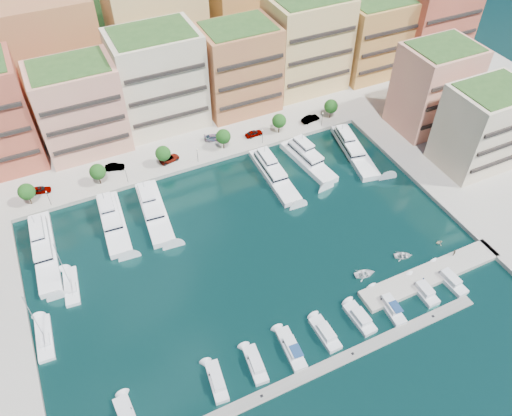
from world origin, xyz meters
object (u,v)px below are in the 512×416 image
object	(u,v)px
cruiser_5	(325,334)
person_1	(454,253)
yacht_5	(307,158)
sailboat_1	(45,339)
yacht_4	(273,173)
tender_3	(439,242)
tree_2	(163,153)
car_3	(214,137)
cruiser_9	(449,279)
sailboat_2	(72,287)
tender_2	(403,256)
tender_0	(365,274)
yacht_0	(44,247)
cruiser_3	(256,365)
lamppost_4	(322,117)
car_2	(169,159)
tree_0	(26,192)
lamppost_2	(197,153)
cruiser_7	(389,306)
yacht_2	(153,209)
lamppost_0	(48,196)
yacht_1	(113,220)
tree_3	(223,137)
tree_4	(279,121)
car_5	(310,119)
tree_1	(98,172)
tree_5	(331,106)
cruiser_2	(217,382)
car_0	(40,190)
cruiser_8	(423,291)
car_4	(254,133)
lamppost_3	(262,134)
cruiser_4	(291,349)
cruiser_6	(360,319)
lamppost_1	(126,173)
yacht_6	(353,148)
person_0	(423,280)

from	to	relation	value
cruiser_5	person_1	size ratio (longest dim) A/B	4.94
yacht_5	sailboat_1	xyz separation A→B (m)	(-68.16, -23.78, -0.90)
yacht_4	tender_3	distance (m)	41.61
tree_2	car_3	xyz separation A→B (m)	(15.19, 4.43, -2.96)
cruiser_9	sailboat_2	world-z (taller)	sailboat_2
tender_2	tender_0	world-z (taller)	tender_0
cruiser_5	person_1	bearing A→B (deg)	7.39
yacht_0	cruiser_3	size ratio (longest dim) A/B	3.07
lamppost_4	car_2	distance (m)	42.55
tree_0	car_3	bearing A→B (deg)	5.36
tender_2	car_3	xyz separation A→B (m)	(-20.87, 53.52, 1.38)
lamppost_2	cruiser_7	bearing A→B (deg)	-72.33
yacht_0	yacht_2	size ratio (longest dim) A/B	1.13
lamppost_0	cruiser_9	xyz separation A→B (m)	(68.35, -55.79, -3.28)
yacht_1	sailboat_2	bearing A→B (deg)	-130.71
tree_3	tender_2	bearing A→B (deg)	-67.77
yacht_5	tender_0	bearing A→B (deg)	-101.10
sailboat_2	tender_3	world-z (taller)	sailboat_2
tree_4	tender_0	distance (m)	50.17
sailboat_1	person_1	world-z (taller)	sailboat_1
cruiser_9	car_5	world-z (taller)	car_5
tree_3	tender_0	distance (m)	50.82
tree_1	person_1	bearing A→B (deg)	-41.33
tree_5	cruiser_2	xyz separation A→B (m)	(-57.80, -58.08, -4.20)
tree_0	car_2	xyz separation A→B (m)	(33.64, 1.11, -3.03)
yacht_5	car_0	bearing A→B (deg)	165.57
lamppost_2	yacht_2	xyz separation A→B (m)	(-15.27, -11.54, -2.62)
lamppost_4	cruiser_5	xyz separation A→B (m)	(-32.39, -55.78, -3.28)
lamppost_4	cruiser_8	world-z (taller)	lamppost_4
car_2	car_4	bearing A→B (deg)	-99.34
yacht_1	car_0	world-z (taller)	yacht_1
lamppost_3	cruiser_4	bearing A→B (deg)	-111.04
cruiser_9	car_5	bearing A→B (deg)	88.16
tender_2	sailboat_2	bearing A→B (deg)	94.80
lamppost_3	lamppost_4	xyz separation A→B (m)	(18.00, 0.00, 0.00)
cruiser_3	yacht_2	bearing A→B (deg)	96.12
lamppost_4	car_5	bearing A→B (deg)	119.11
car_5	cruiser_5	bearing A→B (deg)	144.85
cruiser_3	lamppost_3	bearing A→B (deg)	62.91
tender_0	yacht_4	bearing A→B (deg)	16.35
tree_4	tree_0	bearing A→B (deg)	180.00
cruiser_5	lamppost_3	bearing A→B (deg)	75.53
tree_3	person_1	xyz separation A→B (m)	(29.11, -53.74, -2.97)
cruiser_3	cruiser_6	size ratio (longest dim) A/B	1.02
lamppost_1	car_4	distance (m)	35.57
lamppost_3	tree_5	bearing A→B (deg)	5.97
sailboat_2	yacht_2	bearing A→B (deg)	32.48
tree_2	person_1	xyz separation A→B (m)	(45.11, -53.74, -2.97)
lamppost_3	yacht_6	size ratio (longest dim) A/B	0.19
yacht_1	person_0	world-z (taller)	yacht_1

